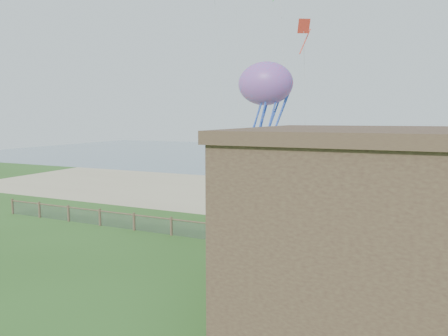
# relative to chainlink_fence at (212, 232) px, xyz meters

# --- Properties ---
(ground) EXTENTS (160.00, 160.00, 0.00)m
(ground) POSITION_rel_chainlink_fence_xyz_m (0.00, -6.00, -0.55)
(ground) COLOR #2D521C
(ground) RESTS_ON ground
(sand_beach) EXTENTS (72.00, 20.00, 0.02)m
(sand_beach) POSITION_rel_chainlink_fence_xyz_m (0.00, 16.00, -0.55)
(sand_beach) COLOR tan
(sand_beach) RESTS_ON ground
(ocean) EXTENTS (160.00, 68.00, 0.02)m
(ocean) POSITION_rel_chainlink_fence_xyz_m (0.00, 60.00, -0.55)
(ocean) COLOR slate
(ocean) RESTS_ON ground
(chainlink_fence) EXTENTS (36.20, 0.20, 1.25)m
(chainlink_fence) POSITION_rel_chainlink_fence_xyz_m (0.00, 0.00, 0.00)
(chainlink_fence) COLOR #4F3A2C
(chainlink_fence) RESTS_ON ground
(motel_deck) EXTENTS (15.00, 2.00, 0.50)m
(motel_deck) POSITION_rel_chainlink_fence_xyz_m (13.00, -1.00, -0.30)
(motel_deck) COLOR #50392E
(motel_deck) RESTS_ON ground
(picnic_table) EXTENTS (2.23, 1.89, 0.82)m
(picnic_table) POSITION_rel_chainlink_fence_xyz_m (2.82, -1.00, -0.14)
(picnic_table) COLOR #50392E
(picnic_table) RESTS_ON ground
(octopus_kite) EXTENTS (4.32, 3.46, 7.89)m
(octopus_kite) POSITION_rel_chainlink_fence_xyz_m (1.36, 6.39, 7.71)
(octopus_kite) COLOR #FF286D
(kite_red) EXTENTS (1.78, 2.01, 2.53)m
(kite_red) POSITION_rel_chainlink_fence_xyz_m (3.04, 11.14, 14.00)
(kite_red) COLOR red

